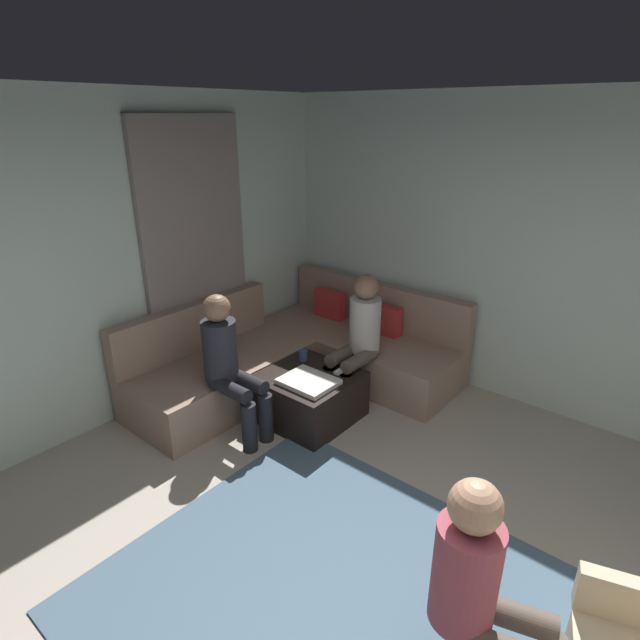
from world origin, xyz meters
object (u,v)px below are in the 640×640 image
game_remote (341,370)px  person_on_armchair (487,593)px  person_on_couch_side (229,361)px  coffee_mug (303,355)px  sectional_couch (301,355)px  ottoman (309,396)px  person_on_couch_back (358,335)px

game_remote → person_on_armchair: bearing=-38.0°
game_remote → person_on_couch_side: person_on_couch_side is taller
coffee_mug → person_on_armchair: 2.74m
coffee_mug → person_on_couch_side: size_ratio=0.08×
sectional_couch → ottoman: (0.50, -0.45, -0.07)m
sectional_couch → game_remote: size_ratio=17.00×
person_on_couch_back → person_on_couch_side: 1.19m
sectional_couch → person_on_couch_back: (0.65, 0.06, 0.38)m
sectional_couch → person_on_couch_back: size_ratio=2.12×
sectional_couch → person_on_armchair: bearing=-33.7°
sectional_couch → person_on_armchair: (2.59, -1.73, 0.36)m
coffee_mug → person_on_armchair: person_on_armchair is taller
person_on_couch_back → person_on_couch_side: same height
sectional_couch → person_on_couch_side: person_on_couch_side is taller
ottoman → game_remote: 0.36m
sectional_couch → person_on_couch_back: 0.75m
ottoman → coffee_mug: 0.38m
coffee_mug → person_on_couch_side: bearing=-99.8°
person_on_couch_back → person_on_armchair: bearing=137.5°
person_on_couch_back → sectional_couch: bearing=4.9°
sectional_couch → person_on_couch_back: person_on_couch_back is taller
person_on_couch_back → person_on_armchair: (1.95, -1.78, -0.01)m
sectional_couch → ottoman: bearing=-42.4°
game_remote → person_on_couch_side: (-0.53, -0.79, 0.23)m
sectional_couch → ottoman: 0.68m
person_on_couch_side → ottoman: bearing=148.6°
person_on_couch_side → person_on_armchair: (2.44, -0.70, -0.01)m
sectional_couch → coffee_mug: (0.28, -0.27, 0.19)m
sectional_couch → person_on_couch_side: 1.10m
coffee_mug → sectional_couch: bearing=135.3°
ottoman → person_on_couch_back: size_ratio=0.63×
coffee_mug → game_remote: (0.40, 0.04, -0.04)m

